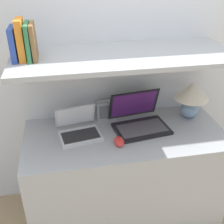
{
  "coord_description": "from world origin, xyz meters",
  "views": [
    {
      "loc": [
        -0.37,
        -1.21,
        1.78
      ],
      "look_at": [
        -0.09,
        0.3,
        0.91
      ],
      "focal_mm": 45.0,
      "sensor_mm": 36.0,
      "label": 1
    }
  ],
  "objects_px": {
    "book_brown": "(34,41)",
    "laptop_small": "(79,130)",
    "router_box": "(106,110)",
    "book_blue": "(14,44)",
    "table_lamp": "(192,95)",
    "computer_mouse": "(119,141)",
    "book_green": "(28,42)",
    "book_orange": "(21,40)",
    "laptop_large": "(139,121)"
  },
  "relations": [
    {
      "from": "book_brown",
      "to": "laptop_small",
      "type": "bearing_deg",
      "value": -6.23
    },
    {
      "from": "router_box",
      "to": "book_blue",
      "type": "relative_size",
      "value": 0.8
    },
    {
      "from": "table_lamp",
      "to": "computer_mouse",
      "type": "relative_size",
      "value": 2.5
    },
    {
      "from": "book_green",
      "to": "table_lamp",
      "type": "bearing_deg",
      "value": 3.29
    },
    {
      "from": "computer_mouse",
      "to": "router_box",
      "type": "relative_size",
      "value": 0.74
    },
    {
      "from": "computer_mouse",
      "to": "book_orange",
      "type": "relative_size",
      "value": 0.48
    },
    {
      "from": "book_green",
      "to": "laptop_large",
      "type": "bearing_deg",
      "value": -0.14
    },
    {
      "from": "table_lamp",
      "to": "book_blue",
      "type": "height_order",
      "value": "book_blue"
    },
    {
      "from": "table_lamp",
      "to": "book_brown",
      "type": "height_order",
      "value": "book_brown"
    },
    {
      "from": "book_brown",
      "to": "book_orange",
      "type": "bearing_deg",
      "value": 180.0
    },
    {
      "from": "computer_mouse",
      "to": "book_blue",
      "type": "distance_m",
      "value": 0.83
    },
    {
      "from": "laptop_large",
      "to": "computer_mouse",
      "type": "relative_size",
      "value": 3.7
    },
    {
      "from": "book_orange",
      "to": "book_brown",
      "type": "bearing_deg",
      "value": -0.0
    },
    {
      "from": "laptop_large",
      "to": "router_box",
      "type": "bearing_deg",
      "value": 144.94
    },
    {
      "from": "table_lamp",
      "to": "laptop_small",
      "type": "xyz_separation_m",
      "value": [
        -0.81,
        -0.08,
        -0.14
      ]
    },
    {
      "from": "laptop_large",
      "to": "book_blue",
      "type": "bearing_deg",
      "value": 179.88
    },
    {
      "from": "router_box",
      "to": "book_brown",
      "type": "xyz_separation_m",
      "value": [
        -0.42,
        -0.14,
        0.55
      ]
    },
    {
      "from": "laptop_large",
      "to": "book_blue",
      "type": "xyz_separation_m",
      "value": [
        -0.73,
        0.0,
        0.57
      ]
    },
    {
      "from": "book_orange",
      "to": "computer_mouse",
      "type": "bearing_deg",
      "value": -18.88
    },
    {
      "from": "laptop_small",
      "to": "book_blue",
      "type": "relative_size",
      "value": 1.66
    },
    {
      "from": "laptop_small",
      "to": "router_box",
      "type": "height_order",
      "value": "laptop_small"
    },
    {
      "from": "laptop_large",
      "to": "computer_mouse",
      "type": "distance_m",
      "value": 0.25
    },
    {
      "from": "laptop_small",
      "to": "book_orange",
      "type": "distance_m",
      "value": 0.66
    },
    {
      "from": "laptop_small",
      "to": "router_box",
      "type": "relative_size",
      "value": 2.09
    },
    {
      "from": "book_green",
      "to": "laptop_small",
      "type": "bearing_deg",
      "value": -5.52
    },
    {
      "from": "laptop_large",
      "to": "book_green",
      "type": "bearing_deg",
      "value": 179.86
    },
    {
      "from": "laptop_large",
      "to": "book_green",
      "type": "relative_size",
      "value": 1.99
    },
    {
      "from": "table_lamp",
      "to": "laptop_large",
      "type": "xyz_separation_m",
      "value": [
        -0.39,
        -0.06,
        -0.13
      ]
    },
    {
      "from": "computer_mouse",
      "to": "book_blue",
      "type": "bearing_deg",
      "value": 162.44
    },
    {
      "from": "computer_mouse",
      "to": "book_orange",
      "type": "height_order",
      "value": "book_orange"
    },
    {
      "from": "table_lamp",
      "to": "book_blue",
      "type": "bearing_deg",
      "value": -176.94
    },
    {
      "from": "book_green",
      "to": "book_brown",
      "type": "height_order",
      "value": "book_green"
    },
    {
      "from": "laptop_small",
      "to": "book_brown",
      "type": "bearing_deg",
      "value": 173.77
    },
    {
      "from": "computer_mouse",
      "to": "book_orange",
      "type": "distance_m",
      "value": 0.82
    },
    {
      "from": "computer_mouse",
      "to": "router_box",
      "type": "height_order",
      "value": "router_box"
    },
    {
      "from": "router_box",
      "to": "book_orange",
      "type": "distance_m",
      "value": 0.76
    },
    {
      "from": "book_blue",
      "to": "book_orange",
      "type": "bearing_deg",
      "value": 0.0
    },
    {
      "from": "book_orange",
      "to": "book_brown",
      "type": "distance_m",
      "value": 0.07
    },
    {
      "from": "laptop_large",
      "to": "book_brown",
      "type": "xyz_separation_m",
      "value": [
        -0.62,
        0.0,
        0.58
      ]
    },
    {
      "from": "laptop_small",
      "to": "book_green",
      "type": "bearing_deg",
      "value": 174.48
    },
    {
      "from": "book_blue",
      "to": "book_brown",
      "type": "bearing_deg",
      "value": -0.0
    },
    {
      "from": "table_lamp",
      "to": "book_green",
      "type": "xyz_separation_m",
      "value": [
        -1.04,
        -0.06,
        0.45
      ]
    },
    {
      "from": "book_orange",
      "to": "table_lamp",
      "type": "bearing_deg",
      "value": 3.18
    },
    {
      "from": "computer_mouse",
      "to": "book_orange",
      "type": "bearing_deg",
      "value": 161.12
    },
    {
      "from": "table_lamp",
      "to": "book_brown",
      "type": "relative_size",
      "value": 1.35
    },
    {
      "from": "laptop_large",
      "to": "book_orange",
      "type": "height_order",
      "value": "book_orange"
    },
    {
      "from": "laptop_small",
      "to": "book_orange",
      "type": "bearing_deg",
      "value": 175.23
    },
    {
      "from": "laptop_large",
      "to": "book_blue",
      "type": "relative_size",
      "value": 2.18
    },
    {
      "from": "table_lamp",
      "to": "book_orange",
      "type": "bearing_deg",
      "value": -176.82
    },
    {
      "from": "table_lamp",
      "to": "book_blue",
      "type": "distance_m",
      "value": 1.21
    }
  ]
}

